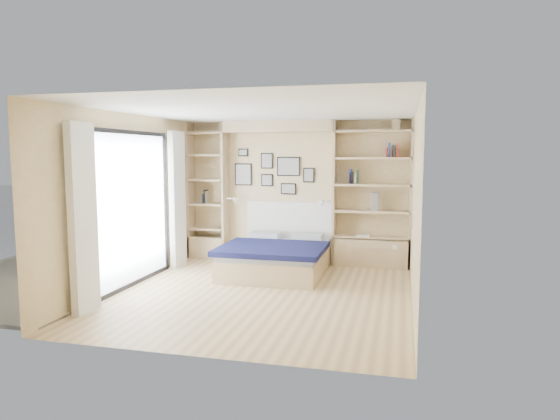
# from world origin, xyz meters

# --- Properties ---
(ground) EXTENTS (4.50, 4.50, 0.00)m
(ground) POSITION_xyz_m (0.00, 0.00, 0.00)
(ground) COLOR #D1B479
(ground) RESTS_ON ground
(room_shell) EXTENTS (4.50, 4.50, 4.50)m
(room_shell) POSITION_xyz_m (-0.39, 1.52, 1.08)
(room_shell) COLOR beige
(room_shell) RESTS_ON ground
(bed) EXTENTS (1.62, 1.99, 1.07)m
(bed) POSITION_xyz_m (-0.11, 1.25, 0.27)
(bed) COLOR tan
(bed) RESTS_ON ground
(photo_gallery) EXTENTS (1.48, 0.02, 0.82)m
(photo_gallery) POSITION_xyz_m (-0.45, 2.22, 1.60)
(photo_gallery) COLOR black
(photo_gallery) RESTS_ON ground
(reading_lamps) EXTENTS (1.92, 0.12, 0.15)m
(reading_lamps) POSITION_xyz_m (-0.30, 2.00, 1.10)
(reading_lamps) COLOR silver
(reading_lamps) RESTS_ON ground
(shelf_decor) EXTENTS (3.53, 0.23, 2.03)m
(shelf_decor) POSITION_xyz_m (1.09, 2.07, 1.69)
(shelf_decor) COLOR #A51E1E
(shelf_decor) RESTS_ON ground
(deck) EXTENTS (3.20, 4.00, 0.05)m
(deck) POSITION_xyz_m (-3.60, 0.00, 0.00)
(deck) COLOR #6D6350
(deck) RESTS_ON ground
(deck_chair) EXTENTS (0.58, 0.79, 0.71)m
(deck_chair) POSITION_xyz_m (-2.74, 0.83, 0.34)
(deck_chair) COLOR tan
(deck_chair) RESTS_ON ground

